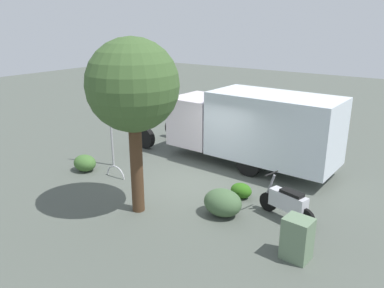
{
  "coord_description": "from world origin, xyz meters",
  "views": [
    {
      "loc": [
        -6.79,
        9.56,
        5.25
      ],
      "look_at": [
        0.2,
        -0.18,
        1.33
      ],
      "focal_mm": 35.4,
      "sensor_mm": 36.0,
      "label": 1
    }
  ],
  "objects_px": {
    "street_tree": "(133,87)",
    "utility_cabinet": "(297,239)",
    "bike_rack_hoop": "(116,177)",
    "stop_sign": "(109,108)",
    "box_truck_near": "(249,124)",
    "motorcycle": "(288,202)"
  },
  "relations": [
    {
      "from": "box_truck_near",
      "to": "utility_cabinet",
      "type": "bearing_deg",
      "value": 129.92
    },
    {
      "from": "street_tree",
      "to": "motorcycle",
      "type": "bearing_deg",
      "value": -151.79
    },
    {
      "from": "motorcycle",
      "to": "utility_cabinet",
      "type": "height_order",
      "value": "motorcycle"
    },
    {
      "from": "stop_sign",
      "to": "street_tree",
      "type": "height_order",
      "value": "street_tree"
    },
    {
      "from": "box_truck_near",
      "to": "street_tree",
      "type": "bearing_deg",
      "value": 82.44
    },
    {
      "from": "stop_sign",
      "to": "street_tree",
      "type": "bearing_deg",
      "value": 147.7
    },
    {
      "from": "street_tree",
      "to": "box_truck_near",
      "type": "bearing_deg",
      "value": -99.26
    },
    {
      "from": "motorcycle",
      "to": "bike_rack_hoop",
      "type": "relative_size",
      "value": 2.09
    },
    {
      "from": "stop_sign",
      "to": "box_truck_near",
      "type": "bearing_deg",
      "value": -142.96
    },
    {
      "from": "motorcycle",
      "to": "utility_cabinet",
      "type": "distance_m",
      "value": 1.81
    },
    {
      "from": "stop_sign",
      "to": "bike_rack_hoop",
      "type": "distance_m",
      "value": 2.53
    },
    {
      "from": "street_tree",
      "to": "utility_cabinet",
      "type": "xyz_separation_m",
      "value": [
        -4.58,
        -0.4,
        -3.08
      ]
    },
    {
      "from": "box_truck_near",
      "to": "utility_cabinet",
      "type": "distance_m",
      "value": 6.13
    },
    {
      "from": "utility_cabinet",
      "to": "bike_rack_hoop",
      "type": "distance_m",
      "value": 7.0
    },
    {
      "from": "motorcycle",
      "to": "street_tree",
      "type": "relative_size",
      "value": 0.36
    },
    {
      "from": "box_truck_near",
      "to": "bike_rack_hoop",
      "type": "bearing_deg",
      "value": 51.93
    },
    {
      "from": "motorcycle",
      "to": "bike_rack_hoop",
      "type": "xyz_separation_m",
      "value": [
        6.05,
        0.66,
        -0.52
      ]
    },
    {
      "from": "utility_cabinet",
      "to": "stop_sign",
      "type": "bearing_deg",
      "value": -11.93
    },
    {
      "from": "box_truck_near",
      "to": "motorcycle",
      "type": "distance_m",
      "value": 4.4
    },
    {
      "from": "street_tree",
      "to": "utility_cabinet",
      "type": "height_order",
      "value": "street_tree"
    },
    {
      "from": "stop_sign",
      "to": "utility_cabinet",
      "type": "xyz_separation_m",
      "value": [
        -7.83,
        1.66,
        -1.73
      ]
    },
    {
      "from": "box_truck_near",
      "to": "motorcycle",
      "type": "bearing_deg",
      "value": 133.84
    }
  ]
}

